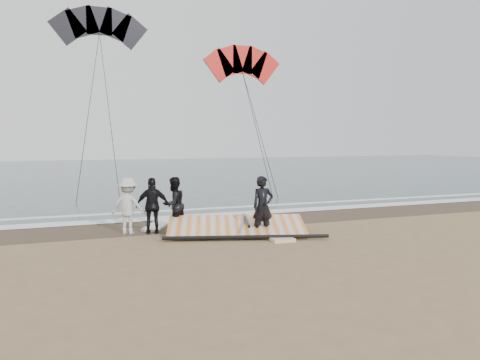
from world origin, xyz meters
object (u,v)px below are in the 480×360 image
at_px(board_cream, 158,225).
at_px(sail_rig, 233,229).
at_px(board_white, 270,234).
at_px(man_main, 263,206).

bearing_deg(board_cream, sail_rig, -24.64).
distance_m(board_white, board_cream, 3.94).
bearing_deg(sail_rig, board_white, -21.91).
xyz_separation_m(board_white, board_cream, (-2.89, 2.69, -0.00)).
bearing_deg(sail_rig, board_cream, 129.12).
relative_size(board_cream, sail_rig, 0.46).
relative_size(board_white, board_cream, 1.09).
bearing_deg(board_white, man_main, -157.18).
bearing_deg(man_main, board_white, 19.08).
xyz_separation_m(man_main, sail_rig, (-0.75, 0.53, -0.71)).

